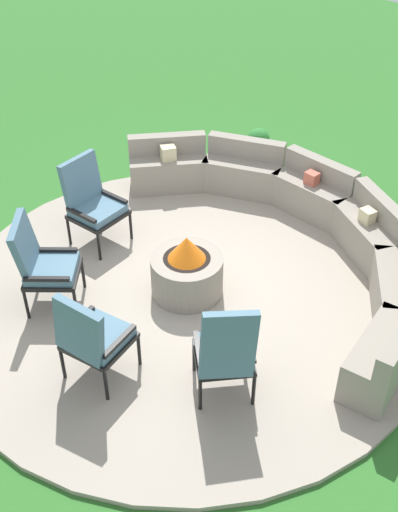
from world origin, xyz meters
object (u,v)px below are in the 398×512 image
(curved_stone_bench, at_px, (303,225))
(lounge_chair_back_left, at_px, (92,336))
(lounge_chair_front_left, at_px, (92,201))
(potted_plant_1, at_px, (258,144))
(lounge_chair_back_right, at_px, (226,351))
(fire_pit, at_px, (187,271))
(lounge_chair_front_right, at_px, (42,262))

(curved_stone_bench, relative_size, lounge_chair_back_left, 4.52)
(lounge_chair_front_left, distance_m, potted_plant_1, 3.05)
(curved_stone_bench, distance_m, lounge_chair_front_left, 2.61)
(lounge_chair_back_right, bearing_deg, curved_stone_bench, 59.67)
(curved_stone_bench, distance_m, lounge_chair_back_left, 3.16)
(lounge_chair_front_left, bearing_deg, fire_pit, 87.00)
(lounge_chair_front_left, bearing_deg, lounge_chair_front_right, 20.98)
(fire_pit, distance_m, lounge_chair_front_right, 1.58)
(fire_pit, xyz_separation_m, lounge_chair_front_right, (-1.02, -1.18, 0.27))
(fire_pit, relative_size, lounge_chair_back_left, 0.76)
(lounge_chair_front_left, height_order, lounge_chair_front_right, lounge_chair_front_right)
(lounge_chair_back_left, height_order, lounge_chair_back_right, lounge_chair_back_right)
(fire_pit, height_order, lounge_chair_front_left, lounge_chair_front_left)
(fire_pit, relative_size, lounge_chair_front_right, 0.73)
(fire_pit, distance_m, lounge_chair_front_left, 1.58)
(curved_stone_bench, relative_size, lounge_chair_back_right, 4.20)
(lounge_chair_back_left, distance_m, potted_plant_1, 4.80)
(fire_pit, xyz_separation_m, curved_stone_bench, (0.45, 1.60, 0.01))
(potted_plant_1, bearing_deg, lounge_chair_front_right, -85.70)
(lounge_chair_front_right, relative_size, lounge_chair_back_left, 1.05)
(fire_pit, height_order, lounge_chair_front_right, lounge_chair_front_right)
(fire_pit, bearing_deg, lounge_chair_back_right, -33.70)
(lounge_chair_front_right, distance_m, lounge_chair_back_right, 2.33)
(lounge_chair_front_left, distance_m, lounge_chair_back_right, 2.97)
(curved_stone_bench, distance_m, potted_plant_1, 2.26)
(lounge_chair_back_right, xyz_separation_m, potted_plant_1, (-2.63, 3.85, -0.34))
(fire_pit, relative_size, lounge_chair_back_right, 0.71)
(lounge_chair_back_left, xyz_separation_m, lounge_chair_back_right, (1.07, 0.67, 0.03))
(lounge_chair_front_left, relative_size, lounge_chair_front_right, 0.99)
(fire_pit, height_order, lounge_chair_back_left, lounge_chair_back_left)
(fire_pit, height_order, potted_plant_1, fire_pit)
(curved_stone_bench, bearing_deg, lounge_chair_back_left, -94.12)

